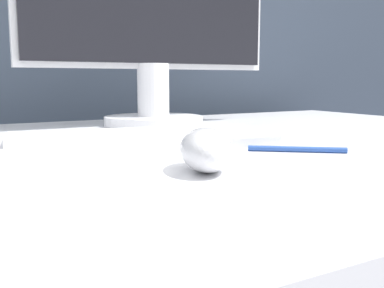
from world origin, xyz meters
TOP-DOWN VIEW (x-y plane):
  - partition_panel at (0.00, 0.60)m, footprint 5.00×0.03m
  - computer_mouse_near at (0.06, -0.21)m, footprint 0.09×0.12m
  - keyboard at (0.07, -0.01)m, footprint 0.41×0.20m
  - monitor at (0.22, 0.28)m, footprint 0.57×0.22m
  - pen at (0.24, -0.16)m, footprint 0.11×0.09m

SIDE VIEW (x-z plane):
  - partition_panel at x=0.00m, z-range 0.00..1.26m
  - pen at x=0.24m, z-range 0.72..0.72m
  - keyboard at x=0.07m, z-range 0.72..0.74m
  - computer_mouse_near at x=0.06m, z-range 0.72..0.76m
  - monitor at x=0.22m, z-range 0.73..1.21m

